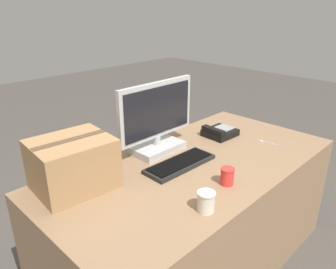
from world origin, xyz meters
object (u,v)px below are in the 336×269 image
object	(u,v)px
cardboard_box	(73,164)
desk_phone	(219,132)
keyboard	(180,164)
paper_cup_left	(206,202)
paper_cup_right	(227,176)
spoon	(265,142)
monitor	(157,123)

from	to	relation	value
cardboard_box	desk_phone	bearing A→B (deg)	-6.26
keyboard	paper_cup_left	world-z (taller)	paper_cup_left
paper_cup_right	keyboard	bearing A→B (deg)	93.38
paper_cup_left	spoon	world-z (taller)	paper_cup_left
desk_phone	paper_cup_left	world-z (taller)	paper_cup_left
paper_cup_left	keyboard	bearing A→B (deg)	57.45
keyboard	cardboard_box	world-z (taller)	cardboard_box
paper_cup_right	cardboard_box	distance (m)	0.77
monitor	desk_phone	distance (m)	0.51
desk_phone	spoon	world-z (taller)	desk_phone
spoon	desk_phone	bearing A→B (deg)	18.68
cardboard_box	paper_cup_left	bearing A→B (deg)	-63.58
keyboard	desk_phone	size ratio (longest dim) A/B	2.04
spoon	cardboard_box	bearing A→B (deg)	66.37
keyboard	desk_phone	world-z (taller)	desk_phone
monitor	paper_cup_right	bearing A→B (deg)	-93.33
paper_cup_left	cardboard_box	world-z (taller)	cardboard_box
spoon	monitor	bearing A→B (deg)	50.20
desk_phone	paper_cup_right	distance (m)	0.65
paper_cup_right	cardboard_box	bearing A→B (deg)	136.20
cardboard_box	spoon	bearing A→B (deg)	-18.74
monitor	spoon	bearing A→B (deg)	-34.91
keyboard	paper_cup_right	world-z (taller)	paper_cup_right
keyboard	spoon	size ratio (longest dim) A/B	3.17
keyboard	cardboard_box	size ratio (longest dim) A/B	1.12
desk_phone	paper_cup_left	size ratio (longest dim) A/B	2.28
paper_cup_left	desk_phone	bearing A→B (deg)	32.40
paper_cup_right	desk_phone	bearing A→B (deg)	39.57
monitor	spoon	xyz separation A→B (m)	(0.59, -0.41, -0.18)
keyboard	desk_phone	bearing A→B (deg)	13.04
monitor	paper_cup_right	world-z (taller)	monitor
monitor	spoon	distance (m)	0.75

